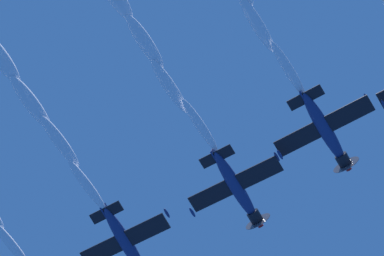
# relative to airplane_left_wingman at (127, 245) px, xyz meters

# --- Properties ---
(airplane_left_wingman) EXTENTS (8.30, 8.05, 3.80)m
(airplane_left_wingman) POSITION_rel_airplane_left_wingman_xyz_m (0.00, 0.00, 0.00)
(airplane_left_wingman) COLOR navy
(airplane_right_wingman) EXTENTS (8.32, 8.13, 3.39)m
(airplane_right_wingman) POSITION_rel_airplane_left_wingman_xyz_m (-9.58, 6.55, 1.10)
(airplane_right_wingman) COLOR navy
(airplane_outer_left) EXTENTS (8.39, 8.14, 3.22)m
(airplane_outer_left) POSITION_rel_airplane_left_wingman_xyz_m (-16.76, 13.32, 0.80)
(airplane_outer_left) COLOR navy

